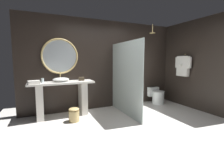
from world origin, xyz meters
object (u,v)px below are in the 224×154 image
at_px(vessel_sink, 61,79).
at_px(folded_hand_towel, 34,82).
at_px(waste_bin, 74,114).
at_px(round_wall_mirror, 60,56).
at_px(toilet, 157,96).
at_px(tumbler_cup, 42,81).
at_px(hanging_bathrobe, 183,65).
at_px(tissue_box, 81,79).
at_px(rain_shower_head, 152,32).

height_order(vessel_sink, folded_hand_towel, vessel_sink).
bearing_deg(waste_bin, round_wall_mirror, 105.05).
bearing_deg(waste_bin, toilet, 9.13).
bearing_deg(tumbler_cup, hanging_bathrobe, -8.16).
bearing_deg(hanging_bathrobe, round_wall_mirror, 167.01).
height_order(toilet, waste_bin, toilet).
xyz_separation_m(toilet, waste_bin, (-2.82, -0.45, -0.08)).
bearing_deg(waste_bin, tissue_box, 60.04).
relative_size(tumbler_cup, toilet, 0.20).
bearing_deg(round_wall_mirror, hanging_bathrobe, -12.99).
height_order(rain_shower_head, toilet, rain_shower_head).
distance_m(tumbler_cup, folded_hand_towel, 0.24).
distance_m(round_wall_mirror, folded_hand_towel, 0.96).
bearing_deg(folded_hand_towel, round_wall_mirror, 32.47).
bearing_deg(waste_bin, rain_shower_head, 6.25).
relative_size(tissue_box, waste_bin, 0.42).
bearing_deg(folded_hand_towel, rain_shower_head, -1.18).
xyz_separation_m(tissue_box, hanging_bathrobe, (3.03, -0.62, 0.35)).
distance_m(waste_bin, folded_hand_towel, 1.17).
height_order(tumbler_cup, waste_bin, tumbler_cup).
distance_m(tumbler_cup, hanging_bathrobe, 4.04).
bearing_deg(tumbler_cup, folded_hand_towel, -139.29).
relative_size(vessel_sink, tissue_box, 2.94).
bearing_deg(tissue_box, folded_hand_towel, -169.59).
relative_size(round_wall_mirror, rain_shower_head, 3.43).
bearing_deg(vessel_sink, tumbler_cup, -175.54).
relative_size(hanging_bathrobe, folded_hand_towel, 2.83).
xyz_separation_m(vessel_sink, tumbler_cup, (-0.43, -0.03, -0.00)).
bearing_deg(hanging_bathrobe, rain_shower_head, 159.43).
relative_size(tumbler_cup, rain_shower_head, 0.40).
relative_size(tissue_box, round_wall_mirror, 0.15).
xyz_separation_m(toilet, folded_hand_towel, (-3.65, -0.12, 0.68)).
relative_size(rain_shower_head, folded_hand_towel, 1.13).
xyz_separation_m(round_wall_mirror, toilet, (3.02, -0.28, -1.29)).
distance_m(tumbler_cup, waste_bin, 1.12).
height_order(round_wall_mirror, waste_bin, round_wall_mirror).
height_order(round_wall_mirror, folded_hand_towel, round_wall_mirror).
distance_m(rain_shower_head, waste_bin, 3.21).
relative_size(rain_shower_head, toilet, 0.50).
relative_size(tumbler_cup, folded_hand_towel, 0.45).
distance_m(toilet, folded_hand_towel, 3.71).
height_order(vessel_sink, tissue_box, vessel_sink).
bearing_deg(toilet, waste_bin, -170.87).
distance_m(round_wall_mirror, rain_shower_head, 2.75).
height_order(rain_shower_head, waste_bin, rain_shower_head).
distance_m(vessel_sink, tumbler_cup, 0.43).
height_order(tumbler_cup, rain_shower_head, rain_shower_head).
distance_m(tissue_box, rain_shower_head, 2.50).
distance_m(round_wall_mirror, toilet, 3.29).
bearing_deg(round_wall_mirror, toilet, -5.27).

